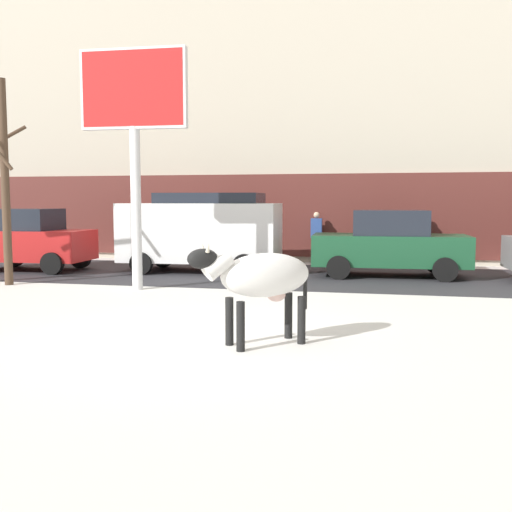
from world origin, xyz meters
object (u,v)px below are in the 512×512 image
(car_white_van, at_px, (202,230))
(car_darkgreen_sedan, at_px, (390,244))
(cow_holstein, at_px, (262,277))
(billboard, at_px, (134,104))
(pedestrian_by_cars, at_px, (422,239))
(car_red_hatchback, at_px, (30,240))
(pedestrian_near_billboard, at_px, (316,238))
(bare_tree_left_lot, at_px, (5,180))

(car_white_van, distance_m, car_darkgreen_sedan, 5.42)
(cow_holstein, bearing_deg, billboard, 130.86)
(car_white_van, distance_m, pedestrian_by_cars, 7.05)
(car_red_hatchback, distance_m, pedestrian_near_billboard, 8.96)
(billboard, xyz_separation_m, pedestrian_near_billboard, (3.53, 6.45, -3.43))
(pedestrian_near_billboard, bearing_deg, car_white_van, -137.66)
(billboard, height_order, pedestrian_near_billboard, billboard)
(bare_tree_left_lot, bearing_deg, car_darkgreen_sedan, 21.26)
(car_white_van, height_order, pedestrian_near_billboard, car_white_van)
(cow_holstein, distance_m, car_white_van, 8.91)
(car_red_hatchback, bearing_deg, bare_tree_left_lot, -66.60)
(car_white_van, bearing_deg, cow_holstein, -66.93)
(car_red_hatchback, bearing_deg, pedestrian_by_cars, 17.10)
(cow_holstein, bearing_deg, car_white_van, 113.07)
(bare_tree_left_lot, bearing_deg, pedestrian_by_cars, 31.53)
(car_white_van, relative_size, bare_tree_left_lot, 0.92)
(cow_holstein, height_order, pedestrian_near_billboard, pedestrian_near_billboard)
(car_darkgreen_sedan, height_order, bare_tree_left_lot, bare_tree_left_lot)
(cow_holstein, xyz_separation_m, pedestrian_near_billboard, (-0.41, 11.00, -0.12))
(cow_holstein, xyz_separation_m, car_red_hatchback, (-8.63, 7.43, -0.07))
(car_red_hatchback, relative_size, pedestrian_near_billboard, 2.06)
(car_red_hatchback, bearing_deg, billboard, -31.52)
(bare_tree_left_lot, bearing_deg, pedestrian_near_billboard, 42.28)
(pedestrian_near_billboard, relative_size, pedestrian_by_cars, 1.00)
(cow_holstein, distance_m, car_red_hatchback, 11.39)
(billboard, bearing_deg, car_darkgreen_sedan, 32.32)
(car_white_van, xyz_separation_m, pedestrian_near_billboard, (3.08, 2.81, -0.36))
(cow_holstein, height_order, bare_tree_left_lot, bare_tree_left_lot)
(car_darkgreen_sedan, bearing_deg, pedestrian_by_cars, 69.02)
(car_red_hatchback, xyz_separation_m, bare_tree_left_lot, (1.21, -2.80, 1.68))
(cow_holstein, xyz_separation_m, car_darkgreen_sedan, (1.92, 8.26, -0.09))
(cow_holstein, bearing_deg, pedestrian_near_billboard, 92.12)
(car_darkgreen_sedan, bearing_deg, billboard, -147.68)
(car_red_hatchback, relative_size, bare_tree_left_lot, 0.70)
(billboard, distance_m, car_darkgreen_sedan, 7.73)
(cow_holstein, height_order, car_red_hatchback, car_red_hatchback)
(car_red_hatchback, xyz_separation_m, pedestrian_near_billboard, (8.22, 3.57, -0.05))
(car_white_van, distance_m, bare_tree_left_lot, 5.48)
(pedestrian_by_cars, bearing_deg, car_red_hatchback, -162.90)
(car_white_van, xyz_separation_m, bare_tree_left_lot, (-3.93, -3.57, 1.37))
(pedestrian_near_billboard, distance_m, pedestrian_by_cars, 3.38)
(billboard, relative_size, car_white_van, 1.19)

